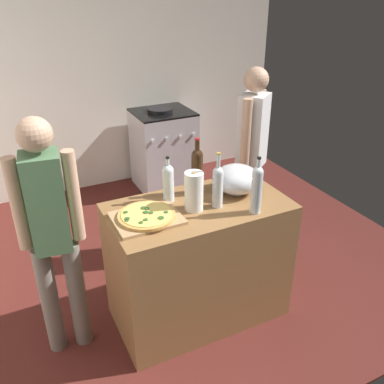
% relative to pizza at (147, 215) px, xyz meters
% --- Properties ---
extents(ground_plane, '(4.43, 3.72, 0.02)m').
position_rel_pizza_xyz_m(ground_plane, '(0.31, 0.88, -0.93)').
color(ground_plane, '#511E19').
extents(kitchen_wall_rear, '(4.43, 0.10, 2.60)m').
position_rel_pizza_xyz_m(kitchen_wall_rear, '(0.31, 2.49, 0.38)').
color(kitchen_wall_rear, silver).
rests_on(kitchen_wall_rear, ground_plane).
extents(counter, '(1.17, 0.63, 0.89)m').
position_rel_pizza_xyz_m(counter, '(0.36, 0.02, -0.48)').
color(counter, olive).
rests_on(counter, ground_plane).
extents(cutting_board, '(0.40, 0.32, 0.02)m').
position_rel_pizza_xyz_m(cutting_board, '(0.00, 0.00, -0.02)').
color(cutting_board, tan).
rests_on(cutting_board, counter).
extents(pizza, '(0.35, 0.35, 0.03)m').
position_rel_pizza_xyz_m(pizza, '(0.00, 0.00, 0.00)').
color(pizza, tan).
rests_on(pizza, cutting_board).
extents(mixing_bowl, '(0.31, 0.31, 0.19)m').
position_rel_pizza_xyz_m(mixing_bowl, '(0.68, 0.08, 0.06)').
color(mixing_bowl, '#B2B2B7').
rests_on(mixing_bowl, counter).
extents(paper_towel_roll, '(0.12, 0.12, 0.26)m').
position_rel_pizza_xyz_m(paper_towel_roll, '(0.32, -0.01, 0.09)').
color(paper_towel_roll, white).
rests_on(paper_towel_roll, counter).
extents(wine_bottle_green, '(0.08, 0.08, 0.39)m').
position_rel_pizza_xyz_m(wine_bottle_green, '(0.43, 0.18, 0.14)').
color(wine_bottle_green, '#331E0F').
rests_on(wine_bottle_green, counter).
extents(wine_bottle_amber, '(0.07, 0.07, 0.31)m').
position_rel_pizza_xyz_m(wine_bottle_amber, '(0.21, 0.16, 0.11)').
color(wine_bottle_amber, silver).
rests_on(wine_bottle_amber, counter).
extents(wine_bottle_dark, '(0.07, 0.07, 0.37)m').
position_rel_pizza_xyz_m(wine_bottle_dark, '(0.46, -0.04, 0.12)').
color(wine_bottle_dark, silver).
rests_on(wine_bottle_dark, counter).
extents(wine_bottle_clear, '(0.07, 0.07, 0.37)m').
position_rel_pizza_xyz_m(wine_bottle_clear, '(0.63, -0.21, 0.14)').
color(wine_bottle_clear, silver).
rests_on(wine_bottle_clear, counter).
extents(stove, '(0.63, 0.59, 0.93)m').
position_rel_pizza_xyz_m(stove, '(0.97, 2.09, -0.47)').
color(stove, '#B7B7BC').
rests_on(stove, ground_plane).
extents(person_in_stripes, '(0.37, 0.22, 1.57)m').
position_rel_pizza_xyz_m(person_in_stripes, '(-0.54, 0.13, -0.03)').
color(person_in_stripes, slate).
rests_on(person_in_stripes, ground_plane).
extents(person_in_red, '(0.33, 0.30, 1.59)m').
position_rel_pizza_xyz_m(person_in_red, '(1.15, 0.62, -0.01)').
color(person_in_red, '#383D4C').
rests_on(person_in_red, ground_plane).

